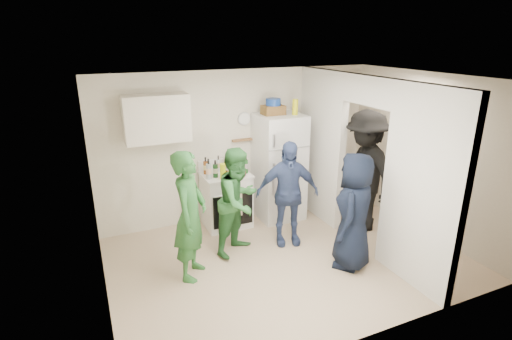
{
  "coord_description": "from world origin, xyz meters",
  "views": [
    {
      "loc": [
        -2.42,
        -4.34,
        3.02
      ],
      "look_at": [
        -0.3,
        0.4,
        1.25
      ],
      "focal_mm": 28.0,
      "sensor_mm": 36.0,
      "label": 1
    }
  ],
  "objects_px": {
    "stove": "(226,200)",
    "person_green_center": "(239,201)",
    "blue_bowl": "(273,102)",
    "person_green_left": "(190,216)",
    "wicker_basket": "(273,110)",
    "person_navy": "(354,211)",
    "yellow_cup_stack_top": "(295,107)",
    "person_nook": "(364,172)",
    "person_denim": "(287,193)",
    "fridge": "(279,167)"
  },
  "relations": [
    {
      "from": "person_green_center",
      "to": "yellow_cup_stack_top",
      "type": "bearing_deg",
      "value": -1.73
    },
    {
      "from": "stove",
      "to": "person_nook",
      "type": "height_order",
      "value": "person_nook"
    },
    {
      "from": "person_green_center",
      "to": "person_denim",
      "type": "height_order",
      "value": "person_denim"
    },
    {
      "from": "person_denim",
      "to": "fridge",
      "type": "bearing_deg",
      "value": 86.67
    },
    {
      "from": "person_nook",
      "to": "stove",
      "type": "bearing_deg",
      "value": -114.07
    },
    {
      "from": "person_green_left",
      "to": "person_nook",
      "type": "height_order",
      "value": "person_nook"
    },
    {
      "from": "wicker_basket",
      "to": "yellow_cup_stack_top",
      "type": "bearing_deg",
      "value": -25.11
    },
    {
      "from": "stove",
      "to": "person_green_center",
      "type": "height_order",
      "value": "person_green_center"
    },
    {
      "from": "person_denim",
      "to": "person_navy",
      "type": "height_order",
      "value": "person_navy"
    },
    {
      "from": "stove",
      "to": "wicker_basket",
      "type": "relative_size",
      "value": 2.57
    },
    {
      "from": "yellow_cup_stack_top",
      "to": "person_nook",
      "type": "xyz_separation_m",
      "value": [
        0.78,
        -0.89,
        -0.94
      ]
    },
    {
      "from": "stove",
      "to": "wicker_basket",
      "type": "distance_m",
      "value": 1.65
    },
    {
      "from": "stove",
      "to": "blue_bowl",
      "type": "bearing_deg",
      "value": 1.35
    },
    {
      "from": "stove",
      "to": "person_green_left",
      "type": "xyz_separation_m",
      "value": [
        -0.91,
        -1.2,
        0.4
      ]
    },
    {
      "from": "person_green_center",
      "to": "blue_bowl",
      "type": "bearing_deg",
      "value": 11.02
    },
    {
      "from": "wicker_basket",
      "to": "person_denim",
      "type": "height_order",
      "value": "wicker_basket"
    },
    {
      "from": "person_green_left",
      "to": "blue_bowl",
      "type": "bearing_deg",
      "value": -22.74
    },
    {
      "from": "stove",
      "to": "person_green_center",
      "type": "bearing_deg",
      "value": -97.77
    },
    {
      "from": "person_denim",
      "to": "stove",
      "type": "bearing_deg",
      "value": 140.69
    },
    {
      "from": "person_navy",
      "to": "person_green_center",
      "type": "bearing_deg",
      "value": -80.27
    },
    {
      "from": "fridge",
      "to": "blue_bowl",
      "type": "height_order",
      "value": "blue_bowl"
    },
    {
      "from": "person_green_left",
      "to": "wicker_basket",
      "type": "bearing_deg",
      "value": -22.74
    },
    {
      "from": "stove",
      "to": "person_green_center",
      "type": "distance_m",
      "value": 0.93
    },
    {
      "from": "wicker_basket",
      "to": "person_denim",
      "type": "distance_m",
      "value": 1.44
    },
    {
      "from": "person_navy",
      "to": "yellow_cup_stack_top",
      "type": "bearing_deg",
      "value": -133.26
    },
    {
      "from": "wicker_basket",
      "to": "blue_bowl",
      "type": "xyz_separation_m",
      "value": [
        0.0,
        0.0,
        0.13
      ]
    },
    {
      "from": "fridge",
      "to": "person_navy",
      "type": "distance_m",
      "value": 1.83
    },
    {
      "from": "blue_bowl",
      "to": "person_green_center",
      "type": "bearing_deg",
      "value": -137.52
    },
    {
      "from": "stove",
      "to": "blue_bowl",
      "type": "height_order",
      "value": "blue_bowl"
    },
    {
      "from": "yellow_cup_stack_top",
      "to": "person_nook",
      "type": "height_order",
      "value": "yellow_cup_stack_top"
    },
    {
      "from": "yellow_cup_stack_top",
      "to": "person_green_center",
      "type": "height_order",
      "value": "yellow_cup_stack_top"
    },
    {
      "from": "person_denim",
      "to": "person_navy",
      "type": "relative_size",
      "value": 0.99
    },
    {
      "from": "person_green_center",
      "to": "person_navy",
      "type": "height_order",
      "value": "person_navy"
    },
    {
      "from": "person_denim",
      "to": "blue_bowl",
      "type": "bearing_deg",
      "value": 93.27
    },
    {
      "from": "wicker_basket",
      "to": "person_green_left",
      "type": "xyz_separation_m",
      "value": [
        -1.76,
        -1.22,
        -1.01
      ]
    },
    {
      "from": "person_green_center",
      "to": "person_nook",
      "type": "height_order",
      "value": "person_nook"
    },
    {
      "from": "blue_bowl",
      "to": "person_green_center",
      "type": "relative_size",
      "value": 0.15
    },
    {
      "from": "stove",
      "to": "person_navy",
      "type": "relative_size",
      "value": 0.56
    },
    {
      "from": "person_denim",
      "to": "person_nook",
      "type": "xyz_separation_m",
      "value": [
        1.31,
        -0.09,
        0.18
      ]
    },
    {
      "from": "person_green_center",
      "to": "wicker_basket",
      "type": "bearing_deg",
      "value": 11.02
    },
    {
      "from": "yellow_cup_stack_top",
      "to": "person_green_center",
      "type": "relative_size",
      "value": 0.16
    },
    {
      "from": "person_green_left",
      "to": "fridge",
      "type": "bearing_deg",
      "value": -25.3
    },
    {
      "from": "person_denim",
      "to": "person_nook",
      "type": "distance_m",
      "value": 1.33
    },
    {
      "from": "fridge",
      "to": "person_green_left",
      "type": "relative_size",
      "value": 1.05
    },
    {
      "from": "stove",
      "to": "fridge",
      "type": "xyz_separation_m",
      "value": [
        0.95,
        -0.03,
        0.44
      ]
    },
    {
      "from": "wicker_basket",
      "to": "stove",
      "type": "bearing_deg",
      "value": -178.65
    },
    {
      "from": "person_green_left",
      "to": "person_navy",
      "type": "xyz_separation_m",
      "value": [
        2.04,
        -0.65,
        -0.05
      ]
    },
    {
      "from": "stove",
      "to": "person_nook",
      "type": "bearing_deg",
      "value": -27.59
    },
    {
      "from": "wicker_basket",
      "to": "yellow_cup_stack_top",
      "type": "xyz_separation_m",
      "value": [
        0.32,
        -0.15,
        0.05
      ]
    },
    {
      "from": "fridge",
      "to": "person_denim",
      "type": "xyz_separation_m",
      "value": [
        -0.32,
        -0.89,
        -0.1
      ]
    }
  ]
}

